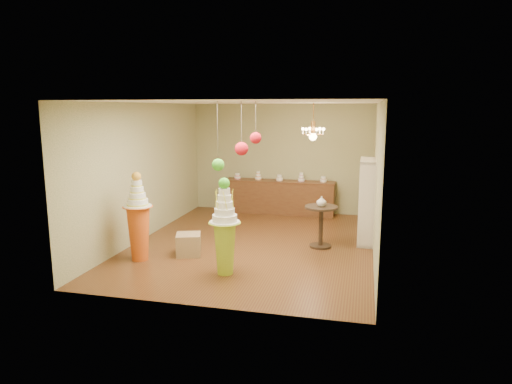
% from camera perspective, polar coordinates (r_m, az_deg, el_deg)
% --- Properties ---
extents(floor, '(6.50, 6.50, 0.00)m').
position_cam_1_polar(floor, '(9.91, -0.29, -6.47)').
color(floor, '#543016').
rests_on(floor, ground).
extents(ceiling, '(6.50, 6.50, 0.00)m').
position_cam_1_polar(ceiling, '(9.48, -0.30, 11.15)').
color(ceiling, white).
rests_on(ceiling, ground).
extents(wall_back, '(5.00, 0.04, 3.00)m').
position_cam_1_polar(wall_back, '(12.74, 3.21, 4.20)').
color(wall_back, tan).
rests_on(wall_back, ground).
extents(wall_front, '(5.00, 0.04, 3.00)m').
position_cam_1_polar(wall_front, '(6.52, -7.13, -1.91)').
color(wall_front, tan).
rests_on(wall_front, ground).
extents(wall_left, '(0.04, 6.50, 3.00)m').
position_cam_1_polar(wall_left, '(10.46, -13.73, 2.55)').
color(wall_left, tan).
rests_on(wall_left, ground).
extents(wall_right, '(0.04, 6.50, 3.00)m').
position_cam_1_polar(wall_right, '(9.31, 14.82, 1.55)').
color(wall_right, tan).
rests_on(wall_right, ground).
extents(pedestal_green, '(0.69, 0.69, 1.72)m').
position_cam_1_polar(pedestal_green, '(8.00, -3.92, -5.39)').
color(pedestal_green, '#A3C62B').
rests_on(pedestal_green, floor).
extents(pedestal_orange, '(0.58, 0.58, 1.72)m').
position_cam_1_polar(pedestal_orange, '(8.99, -14.46, -4.05)').
color(pedestal_orange, '#CB5217').
rests_on(pedestal_orange, floor).
extents(burlap_riser, '(0.60, 0.60, 0.43)m').
position_cam_1_polar(burlap_riser, '(9.22, -8.43, -6.51)').
color(burlap_riser, '#90744E').
rests_on(burlap_riser, floor).
extents(sideboard, '(3.04, 0.54, 1.16)m').
position_cam_1_polar(sideboard, '(12.62, 2.93, -0.55)').
color(sideboard, '#58331B').
rests_on(sideboard, floor).
extents(shelving_unit, '(0.33, 1.20, 1.80)m').
position_cam_1_polar(shelving_unit, '(10.20, 13.67, -1.05)').
color(shelving_unit, beige).
rests_on(shelving_unit, floor).
extents(round_table, '(0.75, 0.75, 0.88)m').
position_cam_1_polar(round_table, '(9.63, 8.13, -3.58)').
color(round_table, black).
rests_on(round_table, floor).
extents(vase, '(0.26, 0.26, 0.21)m').
position_cam_1_polar(vase, '(9.53, 8.19, -1.14)').
color(vase, beige).
rests_on(vase, round_table).
extents(pom_red_left, '(0.23, 0.23, 0.92)m').
position_cam_1_polar(pom_red_left, '(7.90, -1.82, 5.44)').
color(pom_red_left, '#3D372C').
rests_on(pom_red_left, ceiling).
extents(pom_green_mid, '(0.21, 0.21, 1.14)m').
position_cam_1_polar(pom_green_mid, '(7.59, -4.76, 3.44)').
color(pom_green_mid, '#3D372C').
rests_on(pom_green_mid, ceiling).
extents(pom_red_right, '(0.19, 0.19, 0.70)m').
position_cam_1_polar(pom_red_right, '(7.62, -0.04, 6.78)').
color(pom_red_right, '#3D372C').
rests_on(pom_red_right, ceiling).
extents(chandelier, '(0.59, 0.59, 0.85)m').
position_cam_1_polar(chandelier, '(10.43, 7.13, 7.18)').
color(chandelier, '#E59B51').
rests_on(chandelier, ceiling).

